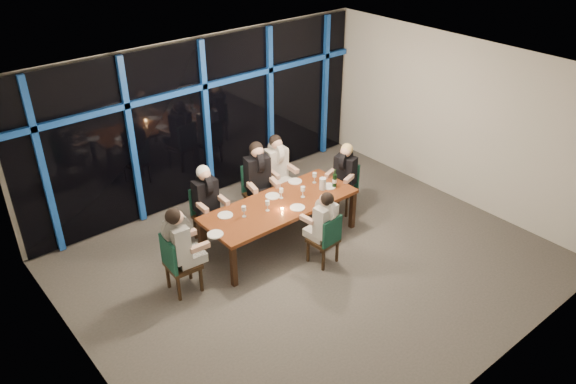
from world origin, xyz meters
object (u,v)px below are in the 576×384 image
at_px(diner_far_right, 277,161).
at_px(water_pitcher, 323,184).
at_px(diner_end_right, 345,168).
at_px(chair_near_mid, 327,238).
at_px(chair_far_left, 206,211).
at_px(chair_far_mid, 257,189).
at_px(chair_end_left, 177,262).
at_px(diner_end_left, 180,238).
at_px(wine_bottle, 335,180).
at_px(diner_far_mid, 258,171).
at_px(chair_end_right, 346,184).
at_px(diner_far_left, 206,193).
at_px(diner_near_mid, 324,217).
at_px(chair_far_right, 275,178).
at_px(dining_table, 280,207).

bearing_deg(diner_far_right, water_pitcher, -76.99).
height_order(diner_end_right, water_pitcher, diner_end_right).
xyz_separation_m(diner_far_right, diner_end_right, (0.81, -0.89, -0.05)).
bearing_deg(water_pitcher, chair_near_mid, -124.69).
height_order(chair_far_left, diner_end_right, diner_end_right).
bearing_deg(diner_end_right, chair_far_mid, -139.29).
height_order(chair_end_left, diner_end_left, diner_end_left).
bearing_deg(diner_end_left, chair_near_mid, -109.44).
bearing_deg(chair_far_mid, wine_bottle, -38.11).
height_order(chair_far_left, diner_far_mid, diner_far_mid).
distance_m(chair_end_right, water_pitcher, 0.85).
distance_m(diner_far_left, diner_near_mid, 1.97).
relative_size(wine_bottle, water_pitcher, 1.63).
relative_size(chair_far_mid, diner_end_left, 1.07).
distance_m(chair_far_right, chair_end_right, 1.29).
bearing_deg(chair_far_mid, diner_far_left, -163.67).
height_order(diner_end_left, wine_bottle, diner_end_left).
bearing_deg(chair_far_mid, chair_end_right, -16.67).
xyz_separation_m(diner_end_right, water_pitcher, (-0.67, -0.16, -0.00)).
distance_m(chair_far_left, chair_near_mid, 2.10).
xyz_separation_m(chair_far_left, chair_far_mid, (1.05, -0.01, 0.04)).
bearing_deg(chair_far_mid, chair_far_right, 29.15).
distance_m(diner_far_left, wine_bottle, 2.15).
bearing_deg(diner_far_right, chair_near_mid, -99.95).
bearing_deg(chair_end_left, diner_far_left, -47.51).
bearing_deg(dining_table, chair_end_left, -178.70).
height_order(diner_far_left, diner_end_right, diner_far_left).
height_order(chair_end_right, diner_far_mid, diner_far_mid).
xyz_separation_m(chair_far_mid, diner_far_left, (-1.05, -0.07, 0.33)).
bearing_deg(chair_far_right, diner_end_left, -151.20).
bearing_deg(chair_far_mid, chair_near_mid, -77.50).
distance_m(chair_far_mid, diner_far_left, 1.10).
bearing_deg(chair_far_mid, dining_table, -89.26).
relative_size(chair_far_mid, diner_far_mid, 1.03).
bearing_deg(diner_near_mid, diner_far_left, -63.26).
xyz_separation_m(diner_far_left, diner_end_right, (2.38, -0.75, -0.04)).
xyz_separation_m(chair_end_left, wine_bottle, (2.99, -0.12, 0.34)).
bearing_deg(diner_far_mid, diner_near_mid, -77.09).
height_order(chair_end_left, chair_end_right, chair_end_left).
bearing_deg(diner_end_right, diner_end_left, -105.76).
xyz_separation_m(dining_table, diner_far_left, (-0.86, 0.82, 0.21)).
xyz_separation_m(chair_far_left, chair_near_mid, (1.04, -1.82, -0.04)).
height_order(chair_far_right, wine_bottle, wine_bottle).
distance_m(dining_table, diner_far_left, 1.21).
height_order(chair_end_right, diner_near_mid, diner_near_mid).
distance_m(chair_far_right, diner_near_mid, 1.99).
height_order(chair_far_right, diner_far_right, diner_far_right).
relative_size(chair_end_right, diner_end_right, 1.03).
bearing_deg(diner_far_right, wine_bottle, -67.76).
distance_m(chair_end_left, diner_end_left, 0.39).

